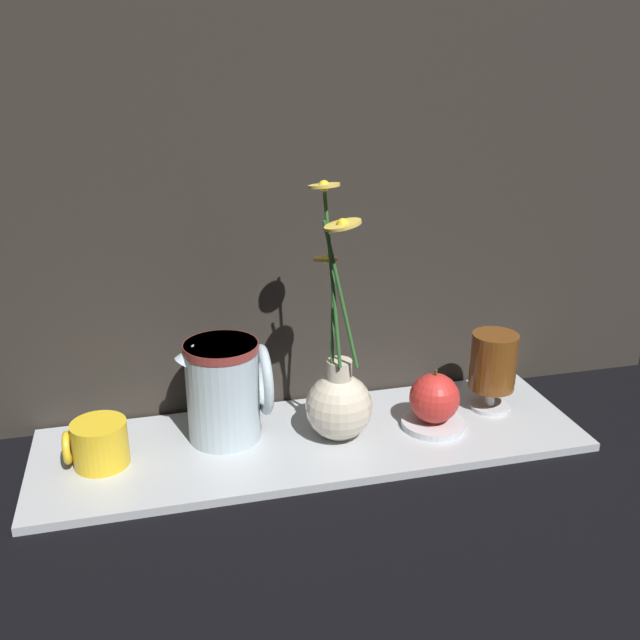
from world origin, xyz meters
name	(u,v)px	position (x,y,z in m)	size (l,w,h in m)	color
ground_plane	(313,444)	(0.00, 0.00, 0.00)	(6.00, 6.00, 0.00)	black
shelf	(313,440)	(0.00, 0.00, 0.01)	(0.79, 0.24, 0.01)	#B2B7BC
backdrop_wall	(288,42)	(0.00, 0.14, 0.55)	(1.29, 0.02, 1.10)	#2D2823
vase_with_flowers	(339,399)	(0.04, -0.01, 0.07)	(0.10, 0.12, 0.38)	beige
yellow_mug	(99,443)	(-0.30, 0.00, 0.04)	(0.08, 0.07, 0.06)	yellow
ceramic_pitcher	(226,387)	(-0.12, 0.03, 0.09)	(0.13, 0.11, 0.16)	silver
tea_glass	(493,364)	(0.29, 0.02, 0.09)	(0.07, 0.07, 0.12)	silver
saucer_plate	(433,423)	(0.18, -0.01, 0.02)	(0.09, 0.09, 0.01)	silver
orange_fruit	(434,398)	(0.18, -0.01, 0.06)	(0.07, 0.07, 0.08)	red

